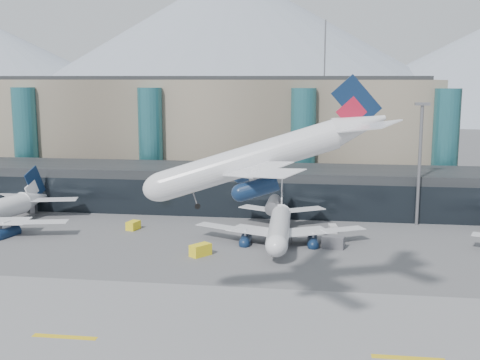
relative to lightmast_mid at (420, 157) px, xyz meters
name	(u,v)px	position (x,y,z in m)	size (l,w,h in m)	color
ground	(246,300)	(-30.00, -48.00, -14.42)	(900.00, 900.00, 0.00)	#515154
runway_strip	(230,347)	(-30.00, -63.00, -14.40)	(400.00, 40.00, 0.04)	slate
runway_markings	(230,347)	(-30.00, -63.00, -14.37)	(128.00, 1.00, 0.02)	gold
concourse	(278,189)	(-30.02, 9.73, -9.45)	(170.00, 27.00, 10.00)	black
terminal_main	(200,131)	(-55.00, 42.00, 1.03)	(130.00, 30.00, 31.00)	gray
teal_towers	(226,142)	(-44.99, 26.01, -0.41)	(116.40, 19.40, 46.00)	#286871
mountain_ridge	(333,56)	(-14.03, 332.00, 31.33)	(910.00, 400.00, 110.00)	gray
lightmast_mid	(420,157)	(0.00, 0.00, 0.00)	(3.00, 1.20, 25.60)	slate
hero_jet	(272,148)	(-26.08, -53.78, 7.68)	(32.40, 32.30, 10.50)	silver
jet_parked_mid	(280,218)	(-27.72, -15.63, -10.29)	(33.89, 32.97, 10.92)	silver
veh_b	(133,225)	(-57.89, -12.10, -13.56)	(2.98, 1.83, 1.72)	yellow
veh_c	(333,242)	(-17.62, -20.15, -13.32)	(3.94, 2.08, 2.19)	#4F4F54
veh_g	(333,228)	(-17.56, -8.55, -13.68)	(2.54, 1.48, 1.48)	#BDBDBD
veh_h	(200,250)	(-40.61, -28.10, -13.39)	(3.71, 1.95, 2.05)	yellow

